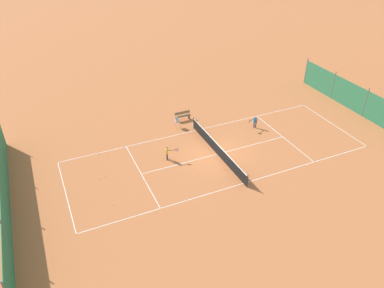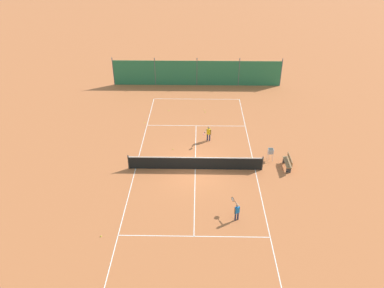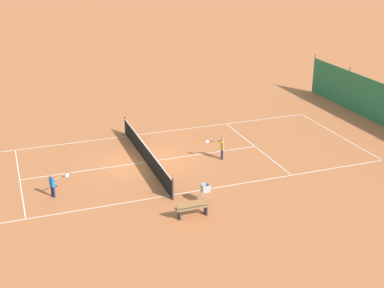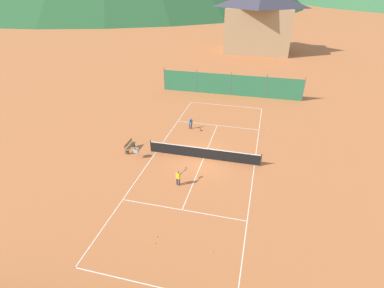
% 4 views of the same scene
% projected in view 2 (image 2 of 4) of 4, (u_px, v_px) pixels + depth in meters
% --- Properties ---
extents(ground_plane, '(600.00, 600.00, 0.00)m').
position_uv_depth(ground_plane, '(195.00, 169.00, 25.64)').
color(ground_plane, '#BC6638').
extents(court_line_markings, '(8.25, 23.85, 0.01)m').
position_uv_depth(court_line_markings, '(195.00, 169.00, 25.64)').
color(court_line_markings, white).
rests_on(court_line_markings, ground).
extents(tennis_net, '(9.18, 0.08, 1.06)m').
position_uv_depth(tennis_net, '(195.00, 163.00, 25.38)').
color(tennis_net, '#2D2D2D').
rests_on(tennis_net, ground).
extents(windscreen_fence_near, '(17.28, 0.08, 2.90)m').
position_uv_depth(windscreen_fence_near, '(197.00, 73.00, 38.32)').
color(windscreen_fence_near, '#2D754C').
rests_on(windscreen_fence_near, ground).
extents(player_near_baseline, '(0.63, 0.95, 1.20)m').
position_uv_depth(player_near_baseline, '(208.00, 133.00, 28.62)').
color(player_near_baseline, '#23284C').
rests_on(player_near_baseline, ground).
extents(player_near_service, '(0.44, 0.98, 1.13)m').
position_uv_depth(player_near_service, '(237.00, 210.00, 20.96)').
color(player_near_service, '#23284C').
rests_on(player_near_service, ground).
extents(tennis_ball_by_net_right, '(0.07, 0.07, 0.07)m').
position_uv_depth(tennis_ball_by_net_right, '(169.00, 110.00, 33.62)').
color(tennis_ball_by_net_right, '#CCE033').
rests_on(tennis_ball_by_net_right, ground).
extents(tennis_ball_service_box, '(0.07, 0.07, 0.07)m').
position_uv_depth(tennis_ball_service_box, '(251.00, 157.00, 26.85)').
color(tennis_ball_service_box, '#CCE033').
rests_on(tennis_ball_service_box, ground).
extents(tennis_ball_alley_right, '(0.07, 0.07, 0.07)m').
position_uv_depth(tennis_ball_alley_right, '(145.00, 123.00, 31.54)').
color(tennis_ball_alley_right, '#CCE033').
rests_on(tennis_ball_alley_right, ground).
extents(tennis_ball_far_corner, '(0.07, 0.07, 0.07)m').
position_uv_depth(tennis_ball_far_corner, '(101.00, 236.00, 20.09)').
color(tennis_ball_far_corner, '#CCE033').
rests_on(tennis_ball_far_corner, ground).
extents(tennis_ball_alley_left, '(0.07, 0.07, 0.07)m').
position_uv_depth(tennis_ball_alley_left, '(166.00, 165.00, 26.03)').
color(tennis_ball_alley_left, '#CCE033').
rests_on(tennis_ball_alley_left, ground).
extents(tennis_ball_near_corner, '(0.07, 0.07, 0.07)m').
position_uv_depth(tennis_ball_near_corner, '(173.00, 149.00, 27.85)').
color(tennis_ball_near_corner, '#CCE033').
rests_on(tennis_ball_near_corner, ground).
extents(tennis_ball_by_net_left, '(0.07, 0.07, 0.07)m').
position_uv_depth(tennis_ball_by_net_left, '(204.00, 110.00, 33.71)').
color(tennis_ball_by_net_left, '#CCE033').
rests_on(tennis_ball_by_net_left, ground).
extents(tennis_ball_mid_court, '(0.07, 0.07, 0.07)m').
position_uv_depth(tennis_ball_mid_court, '(205.00, 112.00, 33.29)').
color(tennis_ball_mid_court, '#CCE033').
rests_on(tennis_ball_mid_court, ground).
extents(ball_hopper, '(0.36, 0.36, 0.89)m').
position_uv_depth(ball_hopper, '(271.00, 152.00, 26.33)').
color(ball_hopper, '#B7B7BC').
rests_on(ball_hopper, ground).
extents(courtside_bench, '(0.36, 1.50, 0.84)m').
position_uv_depth(courtside_bench, '(288.00, 162.00, 25.58)').
color(courtside_bench, olive).
rests_on(courtside_bench, ground).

